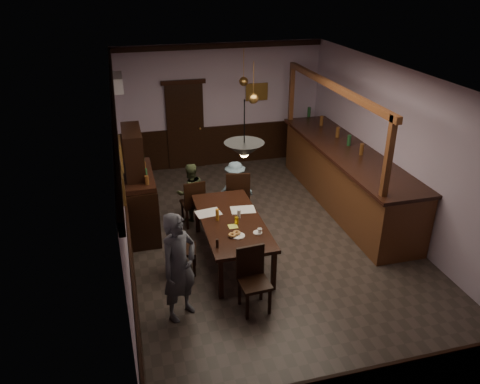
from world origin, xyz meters
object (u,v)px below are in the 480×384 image
object	(u,v)px
dining_table	(232,223)
chair_near	(253,276)
chair_far_left	(194,201)
person_seated_left	(191,192)
coffee_cup	(260,231)
person_seated_right	(235,188)
pendant_brass_mid	(253,99)
sideboard	(139,192)
pendant_iron	(244,150)
pendant_brass_far	(244,82)
bar_counter	(346,176)
chair_far_right	(238,194)
soda_can	(237,220)
person_standing	(179,267)
chair_side	(179,246)

from	to	relation	value
dining_table	chair_near	world-z (taller)	chair_near
chair_far_left	person_seated_left	world-z (taller)	person_seated_left
person_seated_left	coffee_cup	world-z (taller)	person_seated_left
person_seated_right	pendant_brass_mid	size ratio (longest dim) A/B	1.40
sideboard	pendant_iron	bearing A→B (deg)	-56.61
chair_far_left	pendant_brass_far	size ratio (longest dim) A/B	1.19
bar_counter	pendant_brass_mid	size ratio (longest dim) A/B	5.72
coffee_cup	pendant_brass_mid	distance (m)	2.84
chair_far_right	soda_can	xyz separation A→B (m)	(-0.38, -1.41, 0.23)
chair_near	soda_can	distance (m)	1.20
person_seated_left	pendant_brass_far	world-z (taller)	pendant_brass_far
chair_near	sideboard	bearing A→B (deg)	113.84
chair_near	pendant_brass_far	bearing A→B (deg)	72.53
bar_counter	coffee_cup	bearing A→B (deg)	-142.04
chair_far_left	pendant_brass_mid	world-z (taller)	pendant_brass_mid
chair_far_left	bar_counter	size ratio (longest dim) A/B	0.21
bar_counter	pendant_brass_far	world-z (taller)	pendant_brass_far
dining_table	pendant_iron	size ratio (longest dim) A/B	2.69
chair_near	person_seated_left	bearing A→B (deg)	94.63
dining_table	coffee_cup	xyz separation A→B (m)	(0.33, -0.54, 0.11)
sideboard	pendant_brass_far	world-z (taller)	pendant_brass_far
chair_far_right	sideboard	xyz separation A→B (m)	(-1.86, 0.10, 0.23)
person_standing	person_seated_left	bearing A→B (deg)	41.43
chair_near	bar_counter	xyz separation A→B (m)	(2.79, 2.69, 0.12)
chair_far_right	chair_side	bearing A→B (deg)	58.72
dining_table	bar_counter	bearing A→B (deg)	26.23
chair_far_right	pendant_brass_mid	distance (m)	1.86
person_seated_left	person_seated_right	size ratio (longest dim) A/B	1.04
chair_near	chair_side	size ratio (longest dim) A/B	1.08
pendant_brass_far	chair_side	bearing A→B (deg)	-120.25
dining_table	chair_far_left	distance (m)	1.35
chair_far_right	coffee_cup	xyz separation A→B (m)	(-0.10, -1.80, 0.22)
pendant_brass_far	person_seated_right	bearing A→B (deg)	-110.26
sideboard	bar_counter	bearing A→B (deg)	0.14
person_standing	coffee_cup	xyz separation A→B (m)	(1.38, 0.71, -0.03)
person_standing	person_seated_right	world-z (taller)	person_standing
soda_can	person_standing	bearing A→B (deg)	-135.11
chair_near	coffee_cup	bearing A→B (deg)	62.41
chair_near	pendant_brass_far	distance (m)	5.03
dining_table	coffee_cup	distance (m)	0.64
dining_table	sideboard	size ratio (longest dim) A/B	1.09
person_standing	sideboard	size ratio (longest dim) A/B	0.82
person_seated_left	pendant_brass_far	bearing A→B (deg)	-146.24
chair_far_right	chair_far_left	bearing A→B (deg)	11.31
person_seated_left	pendant_brass_far	distance (m)	2.86
chair_far_right	coffee_cup	bearing A→B (deg)	98.60
coffee_cup	sideboard	world-z (taller)	sideboard
sideboard	bar_counter	size ratio (longest dim) A/B	0.44
chair_side	bar_counter	size ratio (longest dim) A/B	0.20
person_seated_right	pendant_iron	world-z (taller)	pendant_iron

